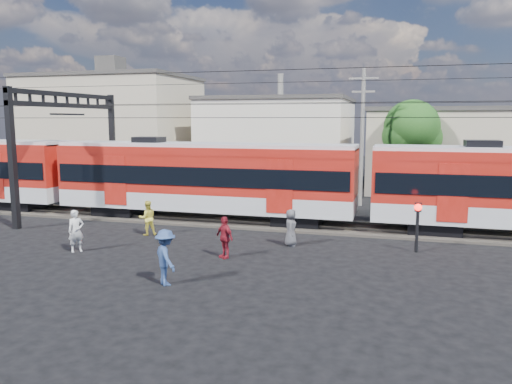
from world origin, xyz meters
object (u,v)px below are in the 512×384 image
pedestrian_a (76,231)px  pedestrian_c (166,257)px  crossing_signal (418,218)px  commuter_train (208,176)px

pedestrian_a → pedestrian_c: (5.41, -2.81, 0.06)m
pedestrian_a → crossing_signal: crossing_signal is taller
pedestrian_a → pedestrian_c: size_ratio=0.94×
pedestrian_c → pedestrian_a: bearing=16.3°
pedestrian_c → crossing_signal: size_ratio=0.90×
commuter_train → crossing_signal: bearing=-19.4°
commuter_train → crossing_signal: size_ratio=24.35×
commuter_train → pedestrian_a: bearing=-111.4°
pedestrian_a → pedestrian_c: bearing=-76.0°
pedestrian_c → crossing_signal: 10.40m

